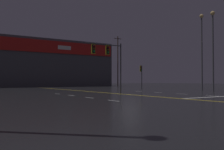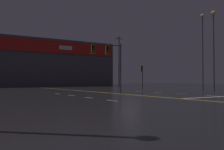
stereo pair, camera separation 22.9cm
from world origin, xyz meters
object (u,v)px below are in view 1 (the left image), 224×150
streetlight_near_left (202,43)px  streetlight_median_approach (213,41)px  traffic_signal_corner_northeast (141,72)px  traffic_signal_median (107,55)px

streetlight_near_left → streetlight_median_approach: streetlight_near_left is taller
traffic_signal_corner_northeast → streetlight_near_left: 10.23m
traffic_signal_corner_northeast → streetlight_median_approach: bearing=-79.6°
traffic_signal_median → streetlight_median_approach: 14.76m
streetlight_near_left → streetlight_median_approach: bearing=-122.0°
traffic_signal_corner_northeast → streetlight_near_left: (4.18, -8.44, 4.00)m
traffic_signal_median → streetlight_near_left: (16.42, 0.97, 2.74)m
traffic_signal_corner_northeast → streetlight_near_left: size_ratio=0.35×
traffic_signal_median → streetlight_near_left: 16.67m
traffic_signal_median → traffic_signal_corner_northeast: bearing=37.6°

